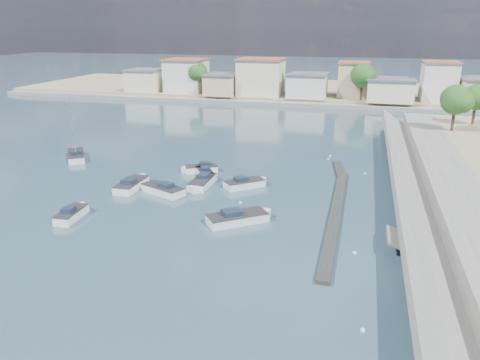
{
  "coord_description": "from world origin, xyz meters",
  "views": [
    {
      "loc": [
        8.72,
        -31.83,
        17.1
      ],
      "look_at": [
        -3.36,
        13.79,
        1.4
      ],
      "focal_mm": 35.0,
      "sensor_mm": 36.0,
      "label": 1
    }
  ],
  "objects_px": {
    "motorboat_d": "(200,169)",
    "motorboat_g": "(202,183)",
    "motorboat_e": "(133,184)",
    "motorboat_b": "(246,184)",
    "motorboat_h": "(240,218)",
    "sailboat": "(76,155)",
    "motorboat_f": "(204,173)",
    "motorboat_a": "(73,214)",
    "motorboat_c": "(161,189)"
  },
  "relations": [
    {
      "from": "motorboat_e",
      "to": "sailboat",
      "type": "bearing_deg",
      "value": 145.22
    },
    {
      "from": "motorboat_a",
      "to": "motorboat_d",
      "type": "bearing_deg",
      "value": 67.97
    },
    {
      "from": "motorboat_b",
      "to": "motorboat_f",
      "type": "height_order",
      "value": "same"
    },
    {
      "from": "motorboat_e",
      "to": "motorboat_c",
      "type": "bearing_deg",
      "value": -10.7
    },
    {
      "from": "motorboat_g",
      "to": "motorboat_h",
      "type": "relative_size",
      "value": 0.97
    },
    {
      "from": "motorboat_e",
      "to": "motorboat_h",
      "type": "xyz_separation_m",
      "value": [
        13.88,
        -6.04,
        0.0
      ]
    },
    {
      "from": "motorboat_c",
      "to": "motorboat_e",
      "type": "distance_m",
      "value": 3.79
    },
    {
      "from": "motorboat_a",
      "to": "motorboat_c",
      "type": "xyz_separation_m",
      "value": [
        5.18,
        8.44,
        0.0
      ]
    },
    {
      "from": "motorboat_h",
      "to": "sailboat",
      "type": "xyz_separation_m",
      "value": [
        -26.94,
        15.11,
        0.03
      ]
    },
    {
      "from": "motorboat_a",
      "to": "motorboat_f",
      "type": "relative_size",
      "value": 1.12
    },
    {
      "from": "motorboat_e",
      "to": "sailboat",
      "type": "distance_m",
      "value": 15.9
    },
    {
      "from": "motorboat_c",
      "to": "motorboat_h",
      "type": "height_order",
      "value": "same"
    },
    {
      "from": "motorboat_f",
      "to": "motorboat_c",
      "type": "bearing_deg",
      "value": -110.93
    },
    {
      "from": "motorboat_b",
      "to": "motorboat_h",
      "type": "distance_m",
      "value": 9.66
    },
    {
      "from": "motorboat_b",
      "to": "motorboat_f",
      "type": "distance_m",
      "value": 6.32
    },
    {
      "from": "motorboat_h",
      "to": "sailboat",
      "type": "distance_m",
      "value": 30.89
    },
    {
      "from": "motorboat_f",
      "to": "sailboat",
      "type": "xyz_separation_m",
      "value": [
        -19.35,
        3.06,
        0.03
      ]
    },
    {
      "from": "motorboat_d",
      "to": "motorboat_f",
      "type": "distance_m",
      "value": 1.69
    },
    {
      "from": "motorboat_g",
      "to": "sailboat",
      "type": "relative_size",
      "value": 0.61
    },
    {
      "from": "motorboat_a",
      "to": "motorboat_b",
      "type": "height_order",
      "value": "same"
    },
    {
      "from": "motorboat_d",
      "to": "sailboat",
      "type": "relative_size",
      "value": 0.48
    },
    {
      "from": "motorboat_h",
      "to": "motorboat_b",
      "type": "bearing_deg",
      "value": 100.79
    },
    {
      "from": "motorboat_a",
      "to": "motorboat_b",
      "type": "relative_size",
      "value": 0.99
    },
    {
      "from": "motorboat_b",
      "to": "motorboat_e",
      "type": "height_order",
      "value": "same"
    },
    {
      "from": "motorboat_b",
      "to": "motorboat_h",
      "type": "bearing_deg",
      "value": -79.21
    },
    {
      "from": "motorboat_e",
      "to": "motorboat_h",
      "type": "bearing_deg",
      "value": -23.53
    },
    {
      "from": "motorboat_c",
      "to": "motorboat_a",
      "type": "bearing_deg",
      "value": -121.51
    },
    {
      "from": "motorboat_d",
      "to": "motorboat_f",
      "type": "relative_size",
      "value": 1.08
    },
    {
      "from": "motorboat_d",
      "to": "motorboat_e",
      "type": "bearing_deg",
      "value": -125.49
    },
    {
      "from": "sailboat",
      "to": "motorboat_g",
      "type": "bearing_deg",
      "value": -18.28
    },
    {
      "from": "motorboat_c",
      "to": "motorboat_d",
      "type": "xyz_separation_m",
      "value": [
        1.48,
        8.02,
        -0.0
      ]
    },
    {
      "from": "motorboat_d",
      "to": "motorboat_g",
      "type": "xyz_separation_m",
      "value": [
        1.99,
        -4.94,
        0.0
      ]
    },
    {
      "from": "motorboat_f",
      "to": "motorboat_a",
      "type": "bearing_deg",
      "value": -117.06
    },
    {
      "from": "motorboat_a",
      "to": "sailboat",
      "type": "xyz_separation_m",
      "value": [
        -11.61,
        18.22,
        0.03
      ]
    },
    {
      "from": "motorboat_f",
      "to": "motorboat_g",
      "type": "xyz_separation_m",
      "value": [
        0.91,
        -3.63,
        0.0
      ]
    },
    {
      "from": "motorboat_f",
      "to": "motorboat_d",
      "type": "bearing_deg",
      "value": 129.71
    },
    {
      "from": "motorboat_a",
      "to": "motorboat_e",
      "type": "xyz_separation_m",
      "value": [
        1.45,
        9.15,
        -0.0
      ]
    },
    {
      "from": "motorboat_f",
      "to": "motorboat_h",
      "type": "height_order",
      "value": "same"
    },
    {
      "from": "motorboat_a",
      "to": "motorboat_b",
      "type": "xyz_separation_m",
      "value": [
        13.52,
        12.6,
        -0.0
      ]
    },
    {
      "from": "motorboat_a",
      "to": "motorboat_d",
      "type": "relative_size",
      "value": 1.03
    },
    {
      "from": "motorboat_e",
      "to": "motorboat_h",
      "type": "relative_size",
      "value": 1.0
    },
    {
      "from": "motorboat_c",
      "to": "sailboat",
      "type": "height_order",
      "value": "sailboat"
    },
    {
      "from": "motorboat_e",
      "to": "motorboat_g",
      "type": "bearing_deg",
      "value": 18.24
    },
    {
      "from": "motorboat_d",
      "to": "motorboat_g",
      "type": "height_order",
      "value": "same"
    },
    {
      "from": "motorboat_h",
      "to": "sailboat",
      "type": "height_order",
      "value": "sailboat"
    },
    {
      "from": "motorboat_h",
      "to": "motorboat_e",
      "type": "bearing_deg",
      "value": 156.47
    },
    {
      "from": "motorboat_b",
      "to": "motorboat_f",
      "type": "bearing_deg",
      "value": 156.09
    },
    {
      "from": "motorboat_c",
      "to": "motorboat_g",
      "type": "distance_m",
      "value": 4.64
    },
    {
      "from": "motorboat_a",
      "to": "motorboat_h",
      "type": "height_order",
      "value": "same"
    },
    {
      "from": "motorboat_g",
      "to": "motorboat_h",
      "type": "distance_m",
      "value": 10.74
    }
  ]
}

